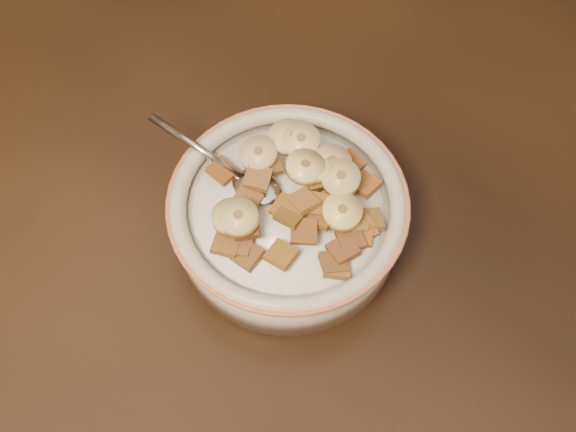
% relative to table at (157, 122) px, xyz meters
% --- Properties ---
extents(floor, '(4.00, 4.50, 0.10)m').
position_rel_table_xyz_m(floor, '(0.00, 0.00, -0.78)').
color(floor, '#422816').
rests_on(floor, ground).
extents(table, '(1.41, 0.92, 0.04)m').
position_rel_table_xyz_m(table, '(0.00, 0.00, 0.00)').
color(table, '#321E0F').
rests_on(table, floor).
extents(cereal_bowl, '(0.19, 0.19, 0.04)m').
position_rel_table_xyz_m(cereal_bowl, '(0.17, -0.06, 0.04)').
color(cereal_bowl, beige).
rests_on(cereal_bowl, table).
extents(milk, '(0.15, 0.15, 0.00)m').
position_rel_table_xyz_m(milk, '(0.17, -0.06, 0.06)').
color(milk, white).
rests_on(milk, cereal_bowl).
extents(spoon, '(0.05, 0.04, 0.01)m').
position_rel_table_xyz_m(spoon, '(0.14, -0.06, 0.07)').
color(spoon, '#BABABA').
rests_on(spoon, cereal_bowl).
extents(cereal_square_0, '(0.03, 0.03, 0.01)m').
position_rel_table_xyz_m(cereal_square_0, '(0.23, -0.07, 0.07)').
color(cereal_square_0, brown).
rests_on(cereal_square_0, milk).
extents(cereal_square_1, '(0.03, 0.03, 0.01)m').
position_rel_table_xyz_m(cereal_square_1, '(0.23, -0.09, 0.07)').
color(cereal_square_1, olive).
rests_on(cereal_square_1, milk).
extents(cereal_square_2, '(0.03, 0.03, 0.01)m').
position_rel_table_xyz_m(cereal_square_2, '(0.20, -0.06, 0.08)').
color(cereal_square_2, brown).
rests_on(cereal_square_2, milk).
extents(cereal_square_3, '(0.02, 0.02, 0.01)m').
position_rel_table_xyz_m(cereal_square_3, '(0.18, -0.08, 0.09)').
color(cereal_square_3, brown).
rests_on(cereal_square_3, milk).
extents(cereal_square_4, '(0.03, 0.03, 0.01)m').
position_rel_table_xyz_m(cereal_square_4, '(0.23, -0.09, 0.07)').
color(cereal_square_4, brown).
rests_on(cereal_square_4, milk).
extents(cereal_square_5, '(0.03, 0.03, 0.01)m').
position_rel_table_xyz_m(cereal_square_5, '(0.24, -0.05, 0.07)').
color(cereal_square_5, '#965224').
rests_on(cereal_square_5, milk).
extents(cereal_square_6, '(0.02, 0.02, 0.01)m').
position_rel_table_xyz_m(cereal_square_6, '(0.19, -0.11, 0.08)').
color(cereal_square_6, brown).
rests_on(cereal_square_6, milk).
extents(cereal_square_7, '(0.03, 0.03, 0.01)m').
position_rel_table_xyz_m(cereal_square_7, '(0.24, -0.06, 0.07)').
color(cereal_square_7, brown).
rests_on(cereal_square_7, milk).
extents(cereal_square_8, '(0.03, 0.03, 0.01)m').
position_rel_table_xyz_m(cereal_square_8, '(0.21, -0.06, 0.08)').
color(cereal_square_8, brown).
rests_on(cereal_square_8, milk).
extents(cereal_square_9, '(0.02, 0.02, 0.01)m').
position_rel_table_xyz_m(cereal_square_9, '(0.15, -0.08, 0.08)').
color(cereal_square_9, brown).
rests_on(cereal_square_9, milk).
extents(cereal_square_10, '(0.03, 0.03, 0.01)m').
position_rel_table_xyz_m(cereal_square_10, '(0.19, -0.03, 0.08)').
color(cereal_square_10, brown).
rests_on(cereal_square_10, milk).
extents(cereal_square_11, '(0.03, 0.03, 0.01)m').
position_rel_table_xyz_m(cereal_square_11, '(0.23, -0.08, 0.07)').
color(cereal_square_11, brown).
rests_on(cereal_square_11, milk).
extents(cereal_square_12, '(0.03, 0.03, 0.01)m').
position_rel_table_xyz_m(cereal_square_12, '(0.19, -0.02, 0.08)').
color(cereal_square_12, brown).
rests_on(cereal_square_12, milk).
extents(cereal_square_13, '(0.03, 0.03, 0.01)m').
position_rel_table_xyz_m(cereal_square_13, '(0.20, -0.03, 0.08)').
color(cereal_square_13, '#915D23').
rests_on(cereal_square_13, milk).
extents(cereal_square_14, '(0.03, 0.03, 0.01)m').
position_rel_table_xyz_m(cereal_square_14, '(0.15, -0.04, 0.08)').
color(cereal_square_14, brown).
rests_on(cereal_square_14, milk).
extents(cereal_square_15, '(0.03, 0.03, 0.01)m').
position_rel_table_xyz_m(cereal_square_15, '(0.21, -0.02, 0.07)').
color(cereal_square_15, '#975E30').
rests_on(cereal_square_15, milk).
extents(cereal_square_16, '(0.03, 0.03, 0.01)m').
position_rel_table_xyz_m(cereal_square_16, '(0.19, -0.06, 0.09)').
color(cereal_square_16, brown).
rests_on(cereal_square_16, milk).
extents(cereal_square_17, '(0.02, 0.02, 0.01)m').
position_rel_table_xyz_m(cereal_square_17, '(0.21, -0.06, 0.08)').
color(cereal_square_17, brown).
rests_on(cereal_square_17, milk).
extents(cereal_square_18, '(0.03, 0.03, 0.01)m').
position_rel_table_xyz_m(cereal_square_18, '(0.16, -0.10, 0.08)').
color(cereal_square_18, brown).
rests_on(cereal_square_18, milk).
extents(cereal_square_19, '(0.03, 0.03, 0.01)m').
position_rel_table_xyz_m(cereal_square_19, '(0.20, -0.01, 0.07)').
color(cereal_square_19, brown).
rests_on(cereal_square_19, milk).
extents(cereal_square_20, '(0.02, 0.02, 0.01)m').
position_rel_table_xyz_m(cereal_square_20, '(0.15, -0.12, 0.07)').
color(cereal_square_20, brown).
rests_on(cereal_square_20, milk).
extents(cereal_square_21, '(0.02, 0.02, 0.01)m').
position_rel_table_xyz_m(cereal_square_21, '(0.15, -0.06, 0.08)').
color(cereal_square_21, olive).
rests_on(cereal_square_21, milk).
extents(cereal_square_22, '(0.03, 0.03, 0.01)m').
position_rel_table_xyz_m(cereal_square_22, '(0.20, -0.08, 0.08)').
color(cereal_square_22, brown).
rests_on(cereal_square_22, milk).
extents(cereal_square_23, '(0.03, 0.03, 0.01)m').
position_rel_table_xyz_m(cereal_square_23, '(0.23, -0.05, 0.07)').
color(cereal_square_23, brown).
rests_on(cereal_square_23, milk).
extents(cereal_square_24, '(0.03, 0.03, 0.01)m').
position_rel_table_xyz_m(cereal_square_24, '(0.21, -0.04, 0.08)').
color(cereal_square_24, brown).
rests_on(cereal_square_24, milk).
extents(cereal_square_25, '(0.02, 0.02, 0.01)m').
position_rel_table_xyz_m(cereal_square_25, '(0.18, -0.07, 0.09)').
color(cereal_square_25, brown).
rests_on(cereal_square_25, milk).
extents(cereal_square_26, '(0.02, 0.02, 0.01)m').
position_rel_table_xyz_m(cereal_square_26, '(0.20, -0.00, 0.07)').
color(cereal_square_26, brown).
rests_on(cereal_square_26, milk).
extents(cereal_square_27, '(0.02, 0.02, 0.01)m').
position_rel_table_xyz_m(cereal_square_27, '(0.16, -0.11, 0.07)').
color(cereal_square_27, '#925E32').
rests_on(cereal_square_27, milk).
extents(cereal_square_28, '(0.02, 0.02, 0.01)m').
position_rel_table_xyz_m(cereal_square_28, '(0.11, -0.06, 0.07)').
color(cereal_square_28, brown).
rests_on(cereal_square_28, milk).
extents(cereal_square_29, '(0.03, 0.03, 0.01)m').
position_rel_table_xyz_m(cereal_square_29, '(0.24, -0.04, 0.07)').
color(cereal_square_29, brown).
rests_on(cereal_square_29, milk).
extents(cereal_square_30, '(0.02, 0.02, 0.01)m').
position_rel_table_xyz_m(cereal_square_30, '(0.17, -0.12, 0.07)').
color(cereal_square_30, brown).
rests_on(cereal_square_30, milk).
extents(cereal_square_31, '(0.03, 0.03, 0.01)m').
position_rel_table_xyz_m(cereal_square_31, '(0.22, -0.02, 0.07)').
color(cereal_square_31, brown).
rests_on(cereal_square_31, milk).
extents(banana_slice_0, '(0.04, 0.04, 0.02)m').
position_rel_table_xyz_m(banana_slice_0, '(0.18, -0.04, 0.09)').
color(banana_slice_0, '#F3E480').
rests_on(banana_slice_0, milk).
extents(banana_slice_1, '(0.04, 0.04, 0.01)m').
position_rel_table_xyz_m(banana_slice_1, '(0.21, -0.03, 0.09)').
color(banana_slice_1, '#CBBA83').
rests_on(banana_slice_1, milk).
extents(banana_slice_2, '(0.04, 0.04, 0.01)m').
position_rel_table_xyz_m(banana_slice_2, '(0.16, -0.01, 0.09)').
color(banana_slice_2, '#FDF099').
rests_on(banana_slice_2, milk).
extents(banana_slice_3, '(0.04, 0.04, 0.01)m').
position_rel_table_xyz_m(banana_slice_3, '(0.18, -0.03, 0.09)').
color(banana_slice_3, '#FEF096').
rests_on(banana_slice_3, milk).
extents(banana_slice_4, '(0.04, 0.04, 0.01)m').
position_rel_table_xyz_m(banana_slice_4, '(0.19, -0.02, 0.09)').
color(banana_slice_4, '#FDDD84').
rests_on(banana_slice_4, milk).
extents(banana_slice_5, '(0.04, 0.04, 0.01)m').
position_rel_table_xyz_m(banana_slice_5, '(0.15, -0.01, 0.09)').
color(banana_slice_5, beige).
rests_on(banana_slice_5, milk).
extents(banana_slice_6, '(0.04, 0.04, 0.02)m').
position_rel_table_xyz_m(banana_slice_6, '(0.14, -0.04, 0.09)').
color(banana_slice_6, '#D0C17C').
rests_on(banana_slice_6, milk).
extents(banana_slice_7, '(0.04, 0.04, 0.01)m').
position_rel_table_xyz_m(banana_slice_7, '(0.15, -0.10, 0.09)').
color(banana_slice_7, '#DDC972').
rests_on(banana_slice_7, milk).
extents(banana_slice_8, '(0.04, 0.04, 0.01)m').
position_rel_table_xyz_m(banana_slice_8, '(0.15, -0.10, 0.09)').
color(banana_slice_8, '#E1D27E').
rests_on(banana_slice_8, milk).
extents(banana_slice_9, '(0.04, 0.04, 0.01)m').
position_rel_table_xyz_m(banana_slice_9, '(0.22, -0.06, 0.09)').
color(banana_slice_9, '#F1E174').
rests_on(banana_slice_9, milk).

